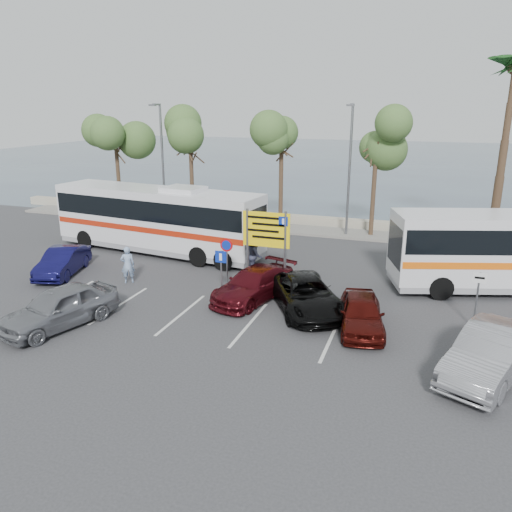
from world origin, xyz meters
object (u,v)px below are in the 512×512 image
(car_maroon, at_px, (254,284))
(pedestrian_near, at_px, (128,265))
(car_silver_a, at_px, (59,307))
(car_red, at_px, (361,313))
(street_lamp_left, at_px, (162,157))
(car_silver_b, at_px, (491,353))
(car_blue, at_px, (63,262))
(street_lamp_right, at_px, (350,164))
(direction_sign, at_px, (266,235))
(pedestrian_far, at_px, (255,255))
(suv_black, at_px, (306,295))
(coach_bus_left, at_px, (157,221))

(car_maroon, relative_size, pedestrian_near, 2.60)
(car_silver_a, bearing_deg, car_red, 35.33)
(street_lamp_left, height_order, car_silver_b, street_lamp_left)
(car_blue, distance_m, car_maroon, 10.00)
(street_lamp_right, xyz_separation_m, car_silver_a, (-8.00, -17.02, -3.82))
(direction_sign, height_order, car_maroon, direction_sign)
(car_maroon, bearing_deg, pedestrian_far, 124.67)
(car_red, height_order, pedestrian_far, pedestrian_far)
(street_lamp_right, relative_size, direction_sign, 2.23)
(street_lamp_left, distance_m, suv_black, 18.73)
(car_red, height_order, car_silver_b, car_silver_b)
(direction_sign, bearing_deg, street_lamp_left, 136.83)
(car_red, xyz_separation_m, pedestrian_near, (-11.08, 1.58, 0.22))
(suv_black, bearing_deg, street_lamp_left, 107.26)
(street_lamp_left, xyz_separation_m, suv_black, (13.40, -12.49, -3.92))
(suv_black, distance_m, pedestrian_near, 8.70)
(street_lamp_left, xyz_separation_m, pedestrian_far, (10.00, -8.93, -3.61))
(pedestrian_far, bearing_deg, direction_sign, -159.67)
(direction_sign, relative_size, car_red, 0.92)
(street_lamp_left, xyz_separation_m, coach_bus_left, (3.50, -7.02, -2.80))
(car_blue, relative_size, car_red, 1.03)
(pedestrian_far, bearing_deg, street_lamp_left, 32.73)
(street_lamp_right, distance_m, car_red, 14.41)
(car_red, xyz_separation_m, car_silver_b, (4.20, -2.12, 0.13))
(coach_bus_left, distance_m, suv_black, 11.36)
(coach_bus_left, relative_size, car_silver_a, 2.79)
(direction_sign, bearing_deg, pedestrian_near, -165.14)
(street_lamp_right, xyz_separation_m, car_maroon, (-2.00, -12.02, -3.93))
(street_lamp_left, height_order, pedestrian_near, street_lamp_left)
(pedestrian_far, bearing_deg, car_silver_b, -139.59)
(coach_bus_left, distance_m, car_red, 13.98)
(car_silver_b, height_order, pedestrian_near, pedestrian_near)
(coach_bus_left, distance_m, pedestrian_far, 6.82)
(car_red, bearing_deg, pedestrian_far, 130.34)
(direction_sign, height_order, car_blue, direction_sign)
(pedestrian_near, bearing_deg, pedestrian_far, 175.88)
(car_red, bearing_deg, car_silver_b, -37.81)
(direction_sign, height_order, car_silver_a, direction_sign)
(car_maroon, bearing_deg, car_silver_b, -5.50)
(car_blue, bearing_deg, street_lamp_right, 29.00)
(coach_bus_left, bearing_deg, car_blue, -116.57)
(street_lamp_right, bearing_deg, car_silver_a, -115.18)
(pedestrian_near, bearing_deg, car_blue, -33.76)
(coach_bus_left, relative_size, car_blue, 3.15)
(car_red, relative_size, pedestrian_near, 2.20)
(street_lamp_left, height_order, car_red, street_lamp_left)
(pedestrian_near, distance_m, pedestrian_far, 6.11)
(car_silver_a, bearing_deg, pedestrian_near, 110.87)
(street_lamp_left, relative_size, car_maroon, 1.74)
(direction_sign, bearing_deg, street_lamp_right, 79.06)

